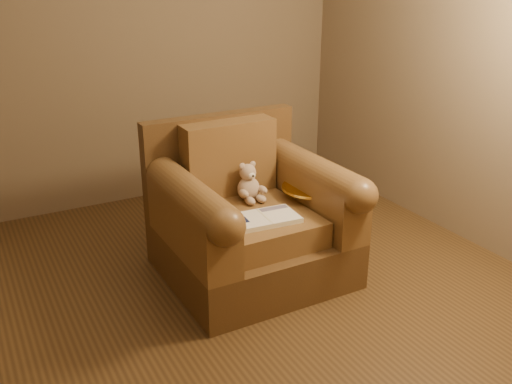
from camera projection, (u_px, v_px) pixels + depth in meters
name	position (u px, v px, depth m)	size (l,w,h in m)	color
floor	(228.00, 309.00, 3.43)	(4.00, 4.00, 0.00)	#4D341A
room	(221.00, 11.00, 2.80)	(4.02, 4.02, 2.71)	#746047
armchair	(248.00, 218.00, 3.73)	(1.11, 1.05, 0.99)	#53371B
teddy_bear	(249.00, 186.00, 3.76)	(0.19, 0.21, 0.26)	tan
guidebook	(265.00, 218.00, 3.47)	(0.43, 0.28, 0.03)	beige
side_table	(310.00, 221.00, 3.90)	(0.40, 0.40, 0.55)	gold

